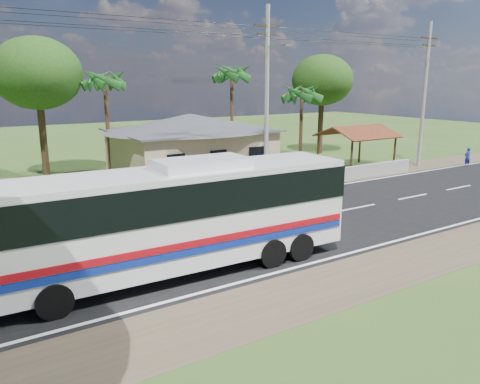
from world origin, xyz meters
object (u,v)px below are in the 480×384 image
Objects in this scene: person at (467,157)px; waiting_shed at (357,133)px; motorcycle at (209,184)px; coach_bus at (175,211)px.

waiting_shed is at bearing -17.58° from person.
motorcycle is 1.19× the size of person.
coach_bus is 29.37m from person.
motorcycle is (-13.49, -0.96, -2.26)m from waiting_shed.
coach_bus reaches higher than motorcycle.
motorcycle is at bearing -175.92° from waiting_shed.
waiting_shed is at bearing 30.70° from coach_bus.
motorcycle is 21.77m from person.
waiting_shed reaches higher than person.
coach_bus is 7.26× the size of motorcycle.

